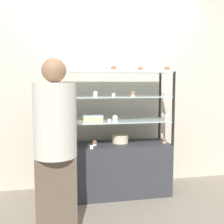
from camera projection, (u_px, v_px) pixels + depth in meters
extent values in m
plane|color=gray|center=(112.00, 194.00, 3.23)|extent=(20.00, 20.00, 0.00)
cube|color=beige|center=(107.00, 88.00, 3.45)|extent=(8.00, 0.05, 2.60)
cube|color=#333338|center=(112.00, 169.00, 3.19)|extent=(1.39, 0.45, 0.63)
cube|color=black|center=(54.00, 131.00, 3.22)|extent=(0.02, 0.02, 0.29)
cube|color=black|center=(159.00, 128.00, 3.48)|extent=(0.02, 0.02, 0.29)
cube|color=black|center=(53.00, 138.00, 2.80)|extent=(0.02, 0.02, 0.29)
cube|color=black|center=(173.00, 133.00, 3.06)|extent=(0.02, 0.02, 0.29)
cube|color=#B2C6C1|center=(112.00, 121.00, 3.13)|extent=(1.39, 0.45, 0.01)
cube|color=black|center=(54.00, 108.00, 3.19)|extent=(0.02, 0.02, 0.29)
cube|color=black|center=(160.00, 106.00, 3.45)|extent=(0.02, 0.02, 0.29)
cube|color=black|center=(53.00, 111.00, 2.77)|extent=(0.02, 0.02, 0.29)
cube|color=black|center=(173.00, 109.00, 3.03)|extent=(0.02, 0.02, 0.29)
cube|color=#B2C6C1|center=(112.00, 97.00, 3.10)|extent=(1.39, 0.45, 0.01)
cube|color=black|center=(53.00, 84.00, 3.16)|extent=(0.02, 0.02, 0.29)
cube|color=black|center=(160.00, 84.00, 3.42)|extent=(0.02, 0.02, 0.29)
cube|color=black|center=(52.00, 84.00, 2.74)|extent=(0.02, 0.02, 0.29)
cube|color=black|center=(174.00, 84.00, 3.00)|extent=(0.02, 0.02, 0.29)
cube|color=#B2C6C1|center=(112.00, 72.00, 3.07)|extent=(1.39, 0.45, 0.01)
cylinder|color=beige|center=(120.00, 139.00, 3.22)|extent=(0.19, 0.19, 0.08)
cylinder|color=#F4EAB2|center=(120.00, 135.00, 3.21)|extent=(0.20, 0.20, 0.02)
cube|color=#DBBC84|center=(93.00, 119.00, 3.07)|extent=(0.23, 0.14, 0.06)
cube|color=silver|center=(93.00, 116.00, 3.07)|extent=(0.23, 0.15, 0.01)
cylinder|color=beige|center=(57.00, 147.00, 2.94)|extent=(0.05, 0.05, 0.02)
sphere|color=white|center=(57.00, 145.00, 2.94)|extent=(0.05, 0.05, 0.05)
cylinder|color=white|center=(95.00, 144.00, 3.07)|extent=(0.05, 0.05, 0.02)
sphere|color=#8C5B42|center=(95.00, 142.00, 3.07)|extent=(0.05, 0.05, 0.05)
cylinder|color=#CCB28C|center=(164.00, 142.00, 3.20)|extent=(0.05, 0.05, 0.02)
sphere|color=#8C5B42|center=(164.00, 140.00, 3.20)|extent=(0.05, 0.05, 0.05)
cube|color=white|center=(92.00, 147.00, 2.90)|extent=(0.04, 0.00, 0.04)
cylinder|color=beige|center=(59.00, 122.00, 2.89)|extent=(0.06, 0.06, 0.03)
sphere|color=#E5996B|center=(59.00, 119.00, 2.88)|extent=(0.07, 0.07, 0.07)
cylinder|color=beige|center=(115.00, 121.00, 3.01)|extent=(0.06, 0.06, 0.03)
sphere|color=#F4EAB2|center=(115.00, 118.00, 3.01)|extent=(0.07, 0.07, 0.07)
cylinder|color=#CCB28C|center=(167.00, 119.00, 3.13)|extent=(0.06, 0.06, 0.03)
sphere|color=silver|center=(167.00, 117.00, 3.13)|extent=(0.07, 0.07, 0.07)
cube|color=white|center=(109.00, 121.00, 2.91)|extent=(0.04, 0.00, 0.04)
cylinder|color=#CCB28C|center=(55.00, 96.00, 2.86)|extent=(0.05, 0.05, 0.03)
sphere|color=silver|center=(55.00, 94.00, 2.86)|extent=(0.05, 0.05, 0.05)
cylinder|color=white|center=(95.00, 96.00, 2.97)|extent=(0.05, 0.05, 0.03)
sphere|color=silver|center=(95.00, 93.00, 2.97)|extent=(0.05, 0.05, 0.05)
cylinder|color=#CCB28C|center=(133.00, 95.00, 3.02)|extent=(0.05, 0.05, 0.03)
sphere|color=#8C5B42|center=(133.00, 93.00, 3.02)|extent=(0.05, 0.05, 0.05)
cylinder|color=#CCB28C|center=(165.00, 95.00, 3.17)|extent=(0.05, 0.05, 0.03)
sphere|color=white|center=(165.00, 93.00, 3.16)|extent=(0.05, 0.05, 0.05)
cube|color=white|center=(114.00, 95.00, 2.89)|extent=(0.04, 0.00, 0.04)
cylinder|color=beige|center=(56.00, 70.00, 2.90)|extent=(0.06, 0.06, 0.02)
sphere|color=white|center=(56.00, 68.00, 2.90)|extent=(0.06, 0.06, 0.06)
cylinder|color=beige|center=(86.00, 70.00, 2.91)|extent=(0.06, 0.06, 0.02)
sphere|color=white|center=(86.00, 68.00, 2.91)|extent=(0.06, 0.06, 0.06)
cylinder|color=white|center=(114.00, 70.00, 2.97)|extent=(0.06, 0.06, 0.02)
sphere|color=#8C5B42|center=(114.00, 68.00, 2.97)|extent=(0.06, 0.06, 0.06)
cylinder|color=#CCB28C|center=(140.00, 71.00, 3.07)|extent=(0.06, 0.06, 0.02)
sphere|color=#8C5B42|center=(140.00, 68.00, 3.07)|extent=(0.06, 0.06, 0.06)
cylinder|color=beige|center=(167.00, 71.00, 3.08)|extent=(0.06, 0.06, 0.02)
sphere|color=#8C5B42|center=(167.00, 68.00, 3.08)|extent=(0.06, 0.06, 0.06)
cube|color=white|center=(146.00, 69.00, 2.93)|extent=(0.04, 0.00, 0.04)
cube|color=brown|center=(57.00, 197.00, 2.29)|extent=(0.35, 0.19, 0.73)
cylinder|color=beige|center=(55.00, 120.00, 2.22)|extent=(0.36, 0.36, 0.63)
sphere|color=#936B4C|center=(54.00, 70.00, 2.18)|extent=(0.21, 0.21, 0.21)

